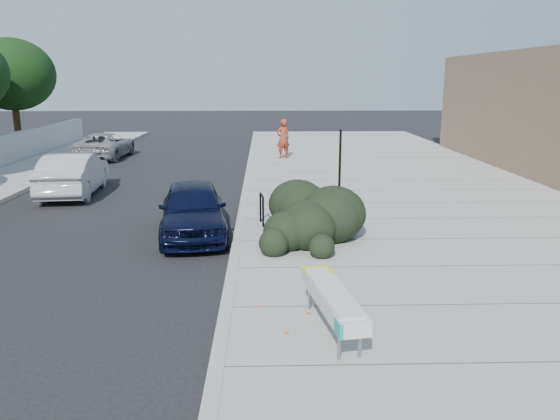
{
  "coord_description": "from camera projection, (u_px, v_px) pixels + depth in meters",
  "views": [
    {
      "loc": [
        0.67,
        -10.75,
        3.98
      ],
      "look_at": [
        1.04,
        1.6,
        1.0
      ],
      "focal_mm": 35.0,
      "sensor_mm": 36.0,
      "label": 1
    }
  ],
  "objects": [
    {
      "name": "pedestrian",
      "position": [
        283.0,
        139.0,
        26.78
      ],
      "size": [
        0.82,
        0.7,
        1.92
      ],
      "primitive_type": "imported",
      "rotation": [
        0.0,
        0.0,
        3.56
      ],
      "color": "maroon",
      "rests_on": "sidewalk_near"
    },
    {
      "name": "hedge",
      "position": [
        307.0,
        206.0,
        13.64
      ],
      "size": [
        2.98,
        4.24,
        1.44
      ],
      "primitive_type": "ellipsoid",
      "rotation": [
        0.0,
        0.0,
        0.31
      ],
      "color": "black",
      "rests_on": "sidewalk_near"
    },
    {
      "name": "bike_rack",
      "position": [
        262.0,
        206.0,
        14.63
      ],
      "size": [
        0.13,
        0.57,
        0.83
      ],
      "rotation": [
        0.0,
        0.0,
        0.14
      ],
      "color": "black",
      "rests_on": "sidewalk_near"
    },
    {
      "name": "bench",
      "position": [
        332.0,
        299.0,
        8.37
      ],
      "size": [
        0.82,
        2.34,
        0.69
      ],
      "rotation": [
        0.0,
        0.0,
        0.16
      ],
      "color": "gray",
      "rests_on": "sidewalk_near"
    },
    {
      "name": "suv_silver",
      "position": [
        105.0,
        145.0,
        27.97
      ],
      "size": [
        2.29,
        4.74,
        1.3
      ],
      "primitive_type": "imported",
      "rotation": [
        0.0,
        0.0,
        3.11
      ],
      "color": "gray",
      "rests_on": "ground"
    },
    {
      "name": "sign_post",
      "position": [
        339.0,
        175.0,
        13.68
      ],
      "size": [
        0.12,
        0.3,
        2.61
      ],
      "rotation": [
        0.0,
        0.0,
        -0.15
      ],
      "color": "black",
      "rests_on": "sidewalk_near"
    },
    {
      "name": "sedan_navy",
      "position": [
        193.0,
        209.0,
        14.07
      ],
      "size": [
        2.18,
        4.29,
        1.4
      ],
      "primitive_type": "imported",
      "rotation": [
        0.0,
        0.0,
        0.13
      ],
      "color": "black",
      "rests_on": "ground"
    },
    {
      "name": "curb_near",
      "position": [
        242.0,
        213.0,
        16.2
      ],
      "size": [
        0.22,
        50.0,
        0.17
      ],
      "primitive_type": "cube",
      "color": "#9E9E99",
      "rests_on": "ground"
    },
    {
      "name": "sidewalk_near",
      "position": [
        428.0,
        212.0,
        16.37
      ],
      "size": [
        11.2,
        50.0,
        0.15
      ],
      "primitive_type": "cube",
      "color": "gray",
      "rests_on": "ground"
    },
    {
      "name": "tree_far_f",
      "position": [
        12.0,
        75.0,
        28.49
      ],
      "size": [
        4.4,
        4.4,
        6.07
      ],
      "color": "#332114",
      "rests_on": "ground"
    },
    {
      "name": "wagon_silver",
      "position": [
        74.0,
        174.0,
        19.08
      ],
      "size": [
        1.94,
        4.6,
        1.48
      ],
      "primitive_type": "imported",
      "rotation": [
        0.0,
        0.0,
        3.23
      ],
      "color": "silver",
      "rests_on": "ground"
    },
    {
      "name": "ground",
      "position": [
        233.0,
        275.0,
        11.37
      ],
      "size": [
        120.0,
        120.0,
        0.0
      ],
      "primitive_type": "plane",
      "color": "black",
      "rests_on": "ground"
    }
  ]
}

